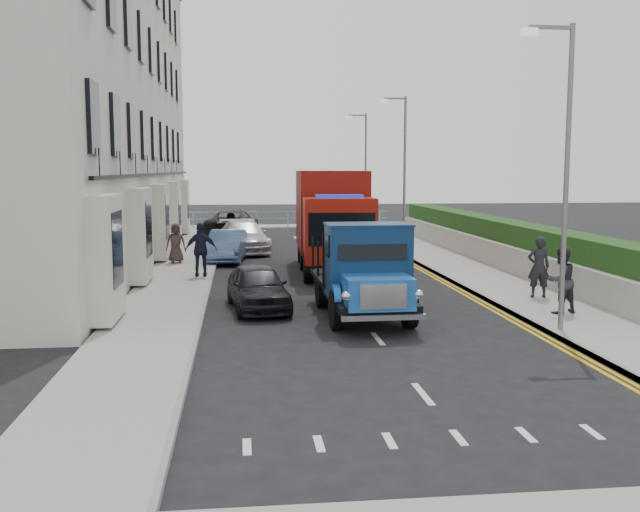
{
  "coord_description": "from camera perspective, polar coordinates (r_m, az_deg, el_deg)",
  "views": [
    {
      "loc": [
        -3.05,
        -17.46,
        3.81
      ],
      "look_at": [
        -0.85,
        2.08,
        1.4
      ],
      "focal_mm": 40.0,
      "sensor_mm": 36.0,
      "label": 1
    }
  ],
  "objects": [
    {
      "name": "ground",
      "position": [
        18.13,
        3.43,
        -5.16
      ],
      "size": [
        120.0,
        120.0,
        0.0
      ],
      "primitive_type": "plane",
      "color": "black",
      "rests_on": "ground"
    },
    {
      "name": "pavement_west",
      "position": [
        26.81,
        -10.95,
        -1.18
      ],
      "size": [
        2.4,
        38.0,
        0.12
      ],
      "primitive_type": "cube",
      "color": "gray",
      "rests_on": "ground"
    },
    {
      "name": "pavement_east",
      "position": [
        28.0,
        11.0,
        -0.84
      ],
      "size": [
        2.6,
        38.0,
        0.12
      ],
      "primitive_type": "cube",
      "color": "gray",
      "rests_on": "ground"
    },
    {
      "name": "promenade",
      "position": [
        46.71,
        -2.65,
        2.37
      ],
      "size": [
        30.0,
        2.5,
        0.12
      ],
      "primitive_type": "cube",
      "color": "gray",
      "rests_on": "ground"
    },
    {
      "name": "sea_plane",
      "position": [
        77.62,
        -4.17,
        4.15
      ],
      "size": [
        120.0,
        120.0,
        0.0
      ],
      "primitive_type": "plane",
      "color": "#4C5D67",
      "rests_on": "ground"
    },
    {
      "name": "terrace_west",
      "position": [
        31.31,
        -18.68,
        12.78
      ],
      "size": [
        6.31,
        30.2,
        14.25
      ],
      "color": "silver",
      "rests_on": "ground"
    },
    {
      "name": "garden_east",
      "position": [
        28.53,
        14.7,
        0.9
      ],
      "size": [
        1.45,
        28.0,
        1.75
      ],
      "color": "#B2AD9E",
      "rests_on": "ground"
    },
    {
      "name": "seafront_railing",
      "position": [
        45.88,
        -2.59,
        2.94
      ],
      "size": [
        13.0,
        0.08,
        1.11
      ],
      "color": "#59B2A5",
      "rests_on": "ground"
    },
    {
      "name": "lamp_near",
      "position": [
        17.07,
        18.79,
        7.25
      ],
      "size": [
        1.23,
        0.18,
        7.0
      ],
      "color": "slate",
      "rests_on": "ground"
    },
    {
      "name": "lamp_mid",
      "position": [
        32.28,
        6.58,
        7.27
      ],
      "size": [
        1.23,
        0.18,
        7.0
      ],
      "color": "slate",
      "rests_on": "ground"
    },
    {
      "name": "lamp_far",
      "position": [
        42.09,
        3.5,
        7.22
      ],
      "size": [
        1.23,
        0.18,
        7.0
      ],
      "color": "slate",
      "rests_on": "ground"
    },
    {
      "name": "bedford_lorry",
      "position": [
        17.82,
        3.74,
        -1.7
      ],
      "size": [
        2.15,
        5.2,
        2.44
      ],
      "rotation": [
        0.0,
        0.0,
        0.01
      ],
      "color": "black",
      "rests_on": "ground"
    },
    {
      "name": "red_lorry",
      "position": [
        26.66,
        0.97,
        3.07
      ],
      "size": [
        2.73,
        7.24,
        3.74
      ],
      "rotation": [
        0.0,
        0.0,
        -0.04
      ],
      "color": "black",
      "rests_on": "ground"
    },
    {
      "name": "parked_car_front",
      "position": [
        19.45,
        -5.0,
        -2.5
      ],
      "size": [
        1.87,
        3.75,
        1.23
      ],
      "primitive_type": "imported",
      "rotation": [
        0.0,
        0.0,
        0.12
      ],
      "color": "black",
      "rests_on": "ground"
    },
    {
      "name": "parked_car_mid",
      "position": [
        29.64,
        -7.44,
        0.8
      ],
      "size": [
        1.8,
        4.05,
        1.29
      ],
      "primitive_type": "imported",
      "rotation": [
        0.0,
        0.0,
        -0.11
      ],
      "color": "#4D6FA6",
      "rests_on": "ground"
    },
    {
      "name": "parked_car_rear",
      "position": [
        32.92,
        -6.15,
        1.55
      ],
      "size": [
        2.63,
        5.16,
        1.43
      ],
      "primitive_type": "imported",
      "rotation": [
        0.0,
        0.0,
        0.13
      ],
      "color": "silver",
      "rests_on": "ground"
    },
    {
      "name": "seafront_car_left",
      "position": [
        39.67,
        -7.05,
        2.56
      ],
      "size": [
        3.11,
        5.87,
        1.57
      ],
      "primitive_type": "imported",
      "rotation": [
        0.0,
        0.0,
        3.05
      ],
      "color": "black",
      "rests_on": "ground"
    },
    {
      "name": "seafront_car_right",
      "position": [
        41.59,
        0.52,
        2.63
      ],
      "size": [
        2.82,
        4.16,
        1.32
      ],
      "primitive_type": "imported",
      "rotation": [
        0.0,
        0.0,
        0.36
      ],
      "color": "#B4B5B9",
      "rests_on": "ground"
    },
    {
      "name": "pedestrian_east_near",
      "position": [
        21.44,
        17.09,
        -0.84
      ],
      "size": [
        0.7,
        0.51,
        1.77
      ],
      "primitive_type": "imported",
      "rotation": [
        0.0,
        0.0,
        3.0
      ],
      "color": "black",
      "rests_on": "pavement_east"
    },
    {
      "name": "pedestrian_east_far",
      "position": [
        19.23,
        18.72,
        -1.84
      ],
      "size": [
        1.0,
        0.89,
        1.72
      ],
      "primitive_type": "imported",
      "rotation": [
        0.0,
        0.0,
        3.47
      ],
      "color": "#2E2933",
      "rests_on": "pavement_east"
    },
    {
      "name": "pedestrian_west_near",
      "position": [
        24.81,
        -9.49,
        0.49
      ],
      "size": [
        1.11,
        0.52,
        1.85
      ],
      "primitive_type": "imported",
      "rotation": [
        0.0,
        0.0,
        3.21
      ],
      "color": "#1C1C32",
      "rests_on": "pavement_west"
    },
    {
      "name": "pedestrian_west_far",
      "position": [
        28.61,
        -11.47,
        1.01
      ],
      "size": [
        0.79,
        0.53,
        1.57
      ],
      "primitive_type": "imported",
      "rotation": [
        0.0,
        0.0,
        0.04
      ],
      "color": "#3F2E2D",
      "rests_on": "pavement_west"
    }
  ]
}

